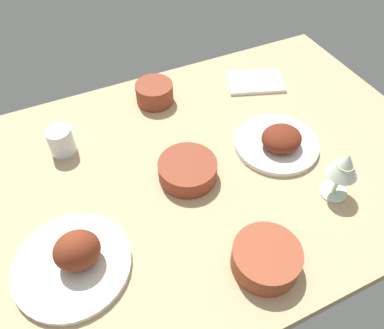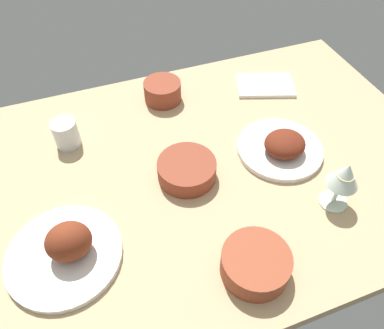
# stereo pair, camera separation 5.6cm
# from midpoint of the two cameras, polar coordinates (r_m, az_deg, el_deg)

# --- Properties ---
(dining_table) EXTENTS (1.40, 0.90, 0.04)m
(dining_table) POSITION_cam_midpoint_polar(r_m,az_deg,el_deg) (1.02, -1.56, -1.53)
(dining_table) COLOR tan
(dining_table) RESTS_ON ground
(plate_far_side) EXTENTS (0.26, 0.26, 0.10)m
(plate_far_side) POSITION_cam_midpoint_polar(r_m,az_deg,el_deg) (0.87, -19.28, -13.48)
(plate_far_side) COLOR silver
(plate_far_side) RESTS_ON dining_table
(plate_near_viewer) EXTENTS (0.24, 0.24, 0.07)m
(plate_near_viewer) POSITION_cam_midpoint_polar(r_m,az_deg,el_deg) (1.07, 11.57, 3.43)
(plate_near_viewer) COLOR silver
(plate_near_viewer) RESTS_ON dining_table
(bowl_onions) EXTENTS (0.15, 0.15, 0.05)m
(bowl_onions) POSITION_cam_midpoint_polar(r_m,az_deg,el_deg) (0.97, -2.32, -0.80)
(bowl_onions) COLOR brown
(bowl_onions) RESTS_ON dining_table
(bowl_soup) EXTENTS (0.12, 0.12, 0.06)m
(bowl_soup) POSITION_cam_midpoint_polar(r_m,az_deg,el_deg) (1.20, -7.08, 10.82)
(bowl_soup) COLOR brown
(bowl_soup) RESTS_ON dining_table
(bowl_cream) EXTENTS (0.15, 0.15, 0.06)m
(bowl_cream) POSITION_cam_midpoint_polar(r_m,az_deg,el_deg) (0.84, 9.30, -13.90)
(bowl_cream) COLOR brown
(bowl_cream) RESTS_ON dining_table
(wine_glass) EXTENTS (0.08, 0.08, 0.14)m
(wine_glass) POSITION_cam_midpoint_polar(r_m,az_deg,el_deg) (0.94, 20.64, -0.40)
(wine_glass) COLOR silver
(wine_glass) RESTS_ON dining_table
(water_tumbler) EXTENTS (0.07, 0.07, 0.08)m
(water_tumbler) POSITION_cam_midpoint_polar(r_m,az_deg,el_deg) (1.10, -20.70, 3.29)
(water_tumbler) COLOR silver
(water_tumbler) RESTS_ON dining_table
(folded_napkin) EXTENTS (0.22, 0.18, 0.01)m
(folded_napkin) POSITION_cam_midpoint_polar(r_m,az_deg,el_deg) (1.30, 8.33, 12.33)
(folded_napkin) COLOR white
(folded_napkin) RESTS_ON dining_table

